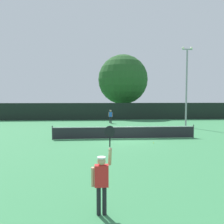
{
  "coord_description": "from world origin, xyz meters",
  "views": [
    {
      "loc": [
        -2.19,
        -17.46,
        3.25
      ],
      "look_at": [
        -0.62,
        5.23,
        1.77
      ],
      "focal_mm": 36.07,
      "sensor_mm": 36.0,
      "label": 1
    }
  ],
  "objects_px": {
    "player_serving": "(102,176)",
    "parked_car_mid": "(164,111)",
    "large_tree": "(123,80)",
    "tennis_ball": "(153,143)",
    "light_pole": "(187,82)",
    "parked_car_near": "(144,111)",
    "player_receiving": "(111,115)"
  },
  "relations": [
    {
      "from": "light_pole",
      "to": "parked_car_mid",
      "type": "distance_m",
      "value": 18.35
    },
    {
      "from": "parked_car_mid",
      "to": "tennis_ball",
      "type": "bearing_deg",
      "value": -105.01
    },
    {
      "from": "light_pole",
      "to": "parked_car_near",
      "type": "bearing_deg",
      "value": 93.92
    },
    {
      "from": "player_serving",
      "to": "parked_car_near",
      "type": "distance_m",
      "value": 35.31
    },
    {
      "from": "player_serving",
      "to": "player_receiving",
      "type": "distance_m",
      "value": 22.14
    },
    {
      "from": "parked_car_mid",
      "to": "light_pole",
      "type": "bearing_deg",
      "value": -96.07
    },
    {
      "from": "tennis_ball",
      "to": "parked_car_mid",
      "type": "bearing_deg",
      "value": 71.53
    },
    {
      "from": "tennis_ball",
      "to": "parked_car_mid",
      "type": "height_order",
      "value": "parked_car_mid"
    },
    {
      "from": "tennis_ball",
      "to": "large_tree",
      "type": "bearing_deg",
      "value": 88.8
    },
    {
      "from": "player_receiving",
      "to": "parked_car_mid",
      "type": "xyz_separation_m",
      "value": [
        10.9,
        13.22,
        -0.23
      ]
    },
    {
      "from": "large_tree",
      "to": "parked_car_mid",
      "type": "height_order",
      "value": "large_tree"
    },
    {
      "from": "parked_car_near",
      "to": "large_tree",
      "type": "bearing_deg",
      "value": -144.99
    },
    {
      "from": "player_serving",
      "to": "parked_car_near",
      "type": "bearing_deg",
      "value": 76.2
    },
    {
      "from": "light_pole",
      "to": "large_tree",
      "type": "xyz_separation_m",
      "value": [
        -5.2,
        14.38,
        1.36
      ]
    },
    {
      "from": "player_serving",
      "to": "player_receiving",
      "type": "height_order",
      "value": "player_serving"
    },
    {
      "from": "tennis_ball",
      "to": "light_pole",
      "type": "bearing_deg",
      "value": 55.39
    },
    {
      "from": "player_receiving",
      "to": "light_pole",
      "type": "height_order",
      "value": "light_pole"
    },
    {
      "from": "player_serving",
      "to": "parked_car_near",
      "type": "xyz_separation_m",
      "value": [
        8.42,
        34.29,
        -0.3
      ]
    },
    {
      "from": "light_pole",
      "to": "large_tree",
      "type": "distance_m",
      "value": 15.36
    },
    {
      "from": "player_serving",
      "to": "large_tree",
      "type": "height_order",
      "value": "large_tree"
    },
    {
      "from": "light_pole",
      "to": "parked_car_near",
      "type": "xyz_separation_m",
      "value": [
        -1.14,
        16.62,
        -4.12
      ]
    },
    {
      "from": "tennis_ball",
      "to": "parked_car_near",
      "type": "distance_m",
      "value": 25.27
    },
    {
      "from": "player_serving",
      "to": "parked_car_mid",
      "type": "xyz_separation_m",
      "value": [
        12.52,
        35.3,
        -0.3
      ]
    },
    {
      "from": "player_serving",
      "to": "light_pole",
      "type": "height_order",
      "value": "light_pole"
    },
    {
      "from": "tennis_ball",
      "to": "light_pole",
      "type": "distance_m",
      "value": 11.11
    },
    {
      "from": "player_receiving",
      "to": "parked_car_near",
      "type": "distance_m",
      "value": 13.97
    },
    {
      "from": "light_pole",
      "to": "parked_car_near",
      "type": "relative_size",
      "value": 1.97
    },
    {
      "from": "large_tree",
      "to": "parked_car_mid",
      "type": "xyz_separation_m",
      "value": [
        8.16,
        3.25,
        -5.48
      ]
    },
    {
      "from": "player_serving",
      "to": "parked_car_mid",
      "type": "relative_size",
      "value": 0.57
    },
    {
      "from": "large_tree",
      "to": "tennis_ball",
      "type": "bearing_deg",
      "value": -91.2
    },
    {
      "from": "parked_car_near",
      "to": "light_pole",
      "type": "bearing_deg",
      "value": -79.91
    },
    {
      "from": "large_tree",
      "to": "player_receiving",
      "type": "bearing_deg",
      "value": -105.35
    }
  ]
}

